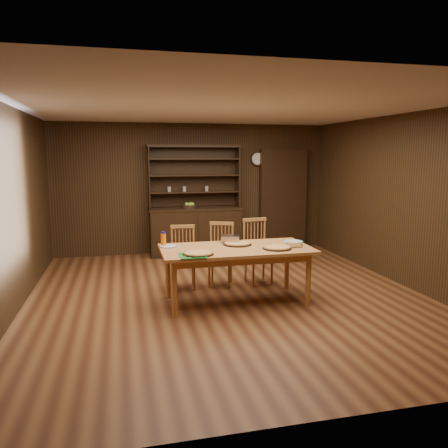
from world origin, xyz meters
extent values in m
plane|color=brown|center=(0.00, 0.00, 0.00)|extent=(6.00, 6.00, 0.00)
plane|color=silver|center=(0.00, 0.00, 2.60)|extent=(6.00, 6.00, 0.00)
plane|color=#3B2712|center=(0.00, 3.00, 1.30)|extent=(5.50, 0.00, 5.50)
plane|color=#3B2712|center=(0.00, -3.00, 1.30)|extent=(5.50, 0.00, 5.50)
plane|color=#3B2712|center=(-2.75, 0.00, 1.30)|extent=(0.00, 6.00, 6.00)
plane|color=#3B2712|center=(2.75, 0.00, 1.30)|extent=(0.00, 6.00, 6.00)
cube|color=black|center=(0.00, 2.74, 0.45)|extent=(1.80, 0.50, 0.90)
cube|color=black|center=(0.00, 2.74, 0.92)|extent=(1.84, 0.52, 0.04)
cube|color=black|center=(0.00, 2.97, 1.55)|extent=(1.80, 0.02, 1.20)
cube|color=black|center=(-0.89, 2.82, 1.55)|extent=(0.02, 0.32, 1.20)
cube|color=black|center=(0.89, 2.82, 1.55)|extent=(0.02, 0.32, 1.20)
cube|color=black|center=(0.00, 2.82, 2.15)|extent=(1.84, 0.34, 0.05)
cylinder|color=gray|center=(-0.50, 2.82, 1.31)|extent=(0.07, 0.07, 0.10)
cylinder|color=gray|center=(-0.20, 2.82, 1.31)|extent=(0.07, 0.07, 0.10)
cube|color=black|center=(1.90, 2.90, 1.05)|extent=(1.00, 0.18, 2.10)
cylinder|color=black|center=(1.35, 2.96, 1.90)|extent=(0.30, 0.04, 0.30)
cylinder|color=white|center=(1.35, 2.94, 1.90)|extent=(0.24, 0.01, 0.24)
cube|color=#C48C44|center=(0.06, -0.22, 0.73)|extent=(2.01, 1.01, 0.04)
cylinder|color=#C48C44|center=(-0.83, -0.60, 0.35)|extent=(0.07, 0.07, 0.71)
cylinder|color=#C48C44|center=(-0.83, 0.16, 0.35)|extent=(0.07, 0.07, 0.71)
cylinder|color=#C48C44|center=(0.94, -0.60, 0.35)|extent=(0.07, 0.07, 0.71)
cylinder|color=#C48C44|center=(0.94, 0.16, 0.35)|extent=(0.07, 0.07, 0.71)
cube|color=#AD733B|center=(-0.55, 0.54, 0.39)|extent=(0.41, 0.40, 0.04)
cylinder|color=#AD733B|center=(-0.71, 0.42, 0.19)|extent=(0.03, 0.03, 0.37)
cylinder|color=#AD733B|center=(-0.68, 0.69, 0.19)|extent=(0.03, 0.03, 0.37)
cylinder|color=#AD733B|center=(-0.41, 0.39, 0.19)|extent=(0.03, 0.03, 0.37)
cylinder|color=#AD733B|center=(-0.39, 0.67, 0.19)|extent=(0.03, 0.03, 0.37)
cube|color=#AD733B|center=(-0.54, 0.70, 0.91)|extent=(0.37, 0.06, 0.05)
cube|color=#AD733B|center=(0.02, 0.56, 0.40)|extent=(0.50, 0.49, 0.04)
cylinder|color=#AD733B|center=(-0.17, 0.48, 0.19)|extent=(0.03, 0.03, 0.38)
cylinder|color=#AD733B|center=(-0.07, 0.74, 0.19)|extent=(0.03, 0.03, 0.38)
cylinder|color=#AD733B|center=(0.11, 0.37, 0.19)|extent=(0.03, 0.03, 0.38)
cylinder|color=#AD733B|center=(0.21, 0.64, 0.19)|extent=(0.03, 0.03, 0.38)
cube|color=#AD733B|center=(0.07, 0.71, 0.94)|extent=(0.36, 0.17, 0.05)
cube|color=#AD733B|center=(0.62, 0.53, 0.42)|extent=(0.46, 0.44, 0.04)
cylinder|color=#AD733B|center=(0.48, 0.36, 0.20)|extent=(0.04, 0.04, 0.40)
cylinder|color=#AD733B|center=(0.45, 0.66, 0.20)|extent=(0.04, 0.04, 0.40)
cylinder|color=#AD733B|center=(0.79, 0.41, 0.20)|extent=(0.04, 0.04, 0.40)
cylinder|color=#AD733B|center=(0.76, 0.70, 0.20)|extent=(0.04, 0.04, 0.40)
cube|color=#AD733B|center=(0.60, 0.70, 0.98)|extent=(0.39, 0.09, 0.05)
cylinder|color=black|center=(-0.51, -0.51, 0.76)|extent=(0.39, 0.39, 0.01)
cylinder|color=tan|center=(-0.51, -0.51, 0.77)|extent=(0.36, 0.36, 0.02)
torus|color=#B57B41|center=(-0.51, -0.51, 0.77)|extent=(0.37, 0.37, 0.03)
cylinder|color=black|center=(0.56, -0.42, 0.76)|extent=(0.39, 0.39, 0.01)
cylinder|color=tan|center=(0.56, -0.42, 0.77)|extent=(0.36, 0.36, 0.02)
torus|color=#B57B41|center=(0.56, -0.42, 0.77)|extent=(0.36, 0.36, 0.03)
cylinder|color=black|center=(0.12, -0.04, 0.76)|extent=(0.40, 0.40, 0.01)
cylinder|color=tan|center=(0.12, -0.04, 0.77)|extent=(0.36, 0.36, 0.02)
torus|color=#B57B41|center=(0.12, -0.04, 0.77)|extent=(0.37, 0.37, 0.03)
cylinder|color=silver|center=(-0.82, 0.04, 0.76)|extent=(0.24, 0.24, 0.01)
torus|color=#2D4989|center=(-0.82, 0.04, 0.76)|extent=(0.24, 0.24, 0.01)
cylinder|color=silver|center=(0.94, -0.05, 0.76)|extent=(0.29, 0.29, 0.01)
torus|color=#2D4989|center=(0.94, -0.05, 0.76)|extent=(0.29, 0.29, 0.01)
cube|color=silver|center=(0.06, 0.12, 0.80)|extent=(0.29, 0.24, 0.10)
cylinder|color=orange|center=(-0.88, 0.10, 0.84)|extent=(0.07, 0.07, 0.17)
cylinder|color=#1416A6|center=(-0.88, 0.10, 0.94)|extent=(0.04, 0.04, 0.03)
cube|color=#B11420|center=(0.83, -0.34, 0.76)|extent=(0.20, 0.20, 0.01)
cube|color=#B11420|center=(0.85, -0.28, 0.76)|extent=(0.31, 0.31, 0.02)
cylinder|color=black|center=(-0.13, 2.69, 0.97)|extent=(0.31, 0.31, 0.06)
sphere|color=#91C133|center=(-0.18, 2.69, 1.02)|extent=(0.08, 0.08, 0.08)
sphere|color=#91C133|center=(-0.10, 2.72, 1.02)|extent=(0.08, 0.08, 0.08)
sphere|color=#91C133|center=(-0.13, 2.64, 1.02)|extent=(0.08, 0.08, 0.08)
sphere|color=#91C133|center=(-0.07, 2.67, 1.02)|extent=(0.08, 0.08, 0.08)
camera|label=1|loc=(-1.42, -5.76, 1.98)|focal=35.00mm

